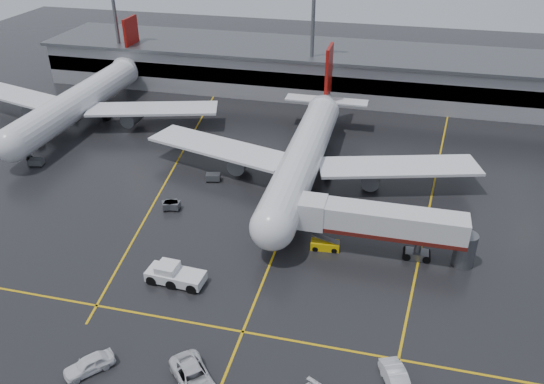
# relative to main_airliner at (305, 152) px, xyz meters

# --- Properties ---
(ground) EXTENTS (220.00, 220.00, 0.00)m
(ground) POSITION_rel_main_airliner_xyz_m (0.00, -9.70, -4.21)
(ground) COLOR black
(ground) RESTS_ON ground
(apron_line_centre) EXTENTS (0.25, 90.00, 0.02)m
(apron_line_centre) POSITION_rel_main_airliner_xyz_m (0.00, -9.70, -4.20)
(apron_line_centre) COLOR gold
(apron_line_centre) RESTS_ON ground
(apron_line_stop) EXTENTS (60.00, 0.25, 0.02)m
(apron_line_stop) POSITION_rel_main_airliner_xyz_m (0.00, -31.70, -4.20)
(apron_line_stop) COLOR gold
(apron_line_stop) RESTS_ON ground
(apron_line_left) EXTENTS (9.99, 69.35, 0.02)m
(apron_line_left) POSITION_rel_main_airliner_xyz_m (-20.00, 0.30, -4.20)
(apron_line_left) COLOR gold
(apron_line_left) RESTS_ON ground
(apron_line_right) EXTENTS (7.57, 69.64, 0.02)m
(apron_line_right) POSITION_rel_main_airliner_xyz_m (18.00, 0.30, -4.20)
(apron_line_right) COLOR gold
(apron_line_right) RESTS_ON ground
(terminal) EXTENTS (122.00, 19.00, 8.60)m
(terminal) POSITION_rel_main_airliner_xyz_m (0.00, 38.23, 0.11)
(terminal) COLOR gray
(terminal) RESTS_ON ground
(light_mast_left) EXTENTS (3.00, 1.20, 25.45)m
(light_mast_left) POSITION_rel_main_airliner_xyz_m (-45.00, 32.30, 10.27)
(light_mast_left) COLOR #595B60
(light_mast_left) RESTS_ON ground
(light_mast_mid) EXTENTS (3.00, 1.20, 25.45)m
(light_mast_mid) POSITION_rel_main_airliner_xyz_m (-5.00, 32.30, 10.27)
(light_mast_mid) COLOR #595B60
(light_mast_mid) RESTS_ON ground
(main_airliner) EXTENTS (48.80, 45.60, 14.10)m
(main_airliner) POSITION_rel_main_airliner_xyz_m (0.00, 0.00, 0.00)
(main_airliner) COLOR silver
(main_airliner) RESTS_ON ground
(second_airliner) EXTENTS (48.80, 45.60, 14.10)m
(second_airliner) POSITION_rel_main_airliner_xyz_m (-42.00, 12.00, 0.00)
(second_airliner) COLOR silver
(second_airliner) RESTS_ON ground
(jet_bridge) EXTENTS (19.90, 3.40, 6.05)m
(jet_bridge) POSITION_rel_main_airliner_xyz_m (11.87, -15.70, -0.28)
(jet_bridge) COLOR silver
(jet_bridge) RESTS_ON ground
(pushback_tractor) EXTENTS (6.42, 3.04, 2.24)m
(pushback_tractor) POSITION_rel_main_airliner_xyz_m (-9.23, -26.24, -3.32)
(pushback_tractor) COLOR silver
(pushback_tractor) RESTS_ON ground
(belt_loader) EXTENTS (3.43, 1.82, 2.10)m
(belt_loader) POSITION_rel_main_airliner_xyz_m (5.55, -16.43, -3.69)
(belt_loader) COLOR #EEBD06
(belt_loader) RESTS_ON ground
(service_van_a) EXTENTS (6.00, 6.27, 1.65)m
(service_van_a) POSITION_rel_main_airliner_xyz_m (-2.27, -38.66, -3.38)
(service_van_a) COLOR silver
(service_van_a) RESTS_ON ground
(service_van_c) EXTENTS (3.51, 5.14, 1.60)m
(service_van_c) POSITION_rel_main_airliner_xyz_m (14.58, -34.91, -3.41)
(service_van_c) COLOR silver
(service_van_c) RESTS_ON ground
(service_van_d) EXTENTS (4.23, 4.48, 1.50)m
(service_van_d) POSITION_rel_main_airliner_xyz_m (-11.75, -39.41, -3.46)
(service_van_d) COLOR white
(service_van_d) RESTS_ON ground
(baggage_cart_a) EXTENTS (2.07, 1.41, 1.12)m
(baggage_cart_a) POSITION_rel_main_airliner_xyz_m (-15.28, -12.48, -3.58)
(baggage_cart_a) COLOR #595B60
(baggage_cart_a) RESTS_ON ground
(baggage_cart_b) EXTENTS (2.38, 2.11, 1.12)m
(baggage_cart_b) POSITION_rel_main_airliner_xyz_m (-15.55, -12.51, -3.58)
(baggage_cart_b) COLOR #595B60
(baggage_cart_b) RESTS_ON ground
(baggage_cart_c) EXTENTS (2.24, 1.72, 1.12)m
(baggage_cart_c) POSITION_rel_main_airliner_xyz_m (-12.62, -3.82, -3.58)
(baggage_cart_c) COLOR #595B60
(baggage_cart_c) RESTS_ON ground
(baggage_cart_d) EXTENTS (2.22, 1.68, 1.12)m
(baggage_cart_d) POSITION_rel_main_airliner_xyz_m (-44.93, 1.31, -3.58)
(baggage_cart_d) COLOR #595B60
(baggage_cart_d) RESTS_ON ground
(baggage_cart_e) EXTENTS (2.21, 1.65, 1.12)m
(baggage_cart_e) POSITION_rel_main_airliner_xyz_m (-40.14, -5.63, -3.58)
(baggage_cart_e) COLOR #595B60
(baggage_cart_e) RESTS_ON ground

